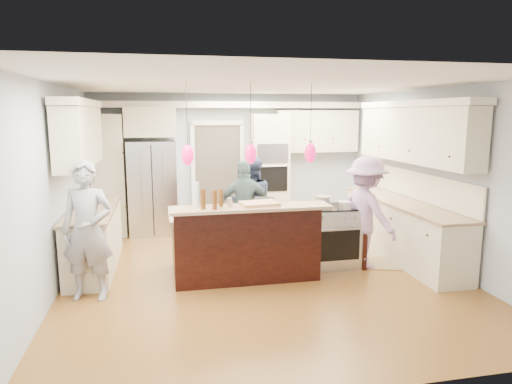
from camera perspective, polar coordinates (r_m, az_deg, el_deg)
The scene contains 23 objects.
ground_plane at distance 6.79m, azimuth 0.62°, elevation -10.11°, with size 6.00×6.00×0.00m, color #8F5C27.
room_shell at distance 6.40m, azimuth 0.65°, elevation 5.38°, with size 5.54×6.04×2.72m.
refrigerator at distance 8.99m, azimuth -12.78°, elevation 0.51°, with size 0.90×0.70×1.80m, color #B7B7BC.
oven_column at distance 9.23m, azimuth 1.61°, elevation 2.56°, with size 0.72×0.69×2.30m.
back_upper_cabinets at distance 9.04m, azimuth -7.83°, elevation 5.63°, with size 5.30×0.61×2.54m.
right_counter_run at distance 7.67m, azimuth 18.25°, elevation -0.12°, with size 0.64×3.10×2.51m.
left_cabinets at distance 7.22m, azimuth -20.13°, elevation -0.82°, with size 0.64×2.30×2.51m.
kitchen_island at distance 6.66m, azimuth -1.61°, elevation -6.12°, with size 2.10×1.46×1.12m.
island_range at distance 7.11m, azimuth 9.57°, elevation -5.45°, with size 0.82×0.71×0.92m.
pendant_lights at distance 5.86m, azimuth -0.67°, elevation 4.83°, with size 1.75×0.15×1.03m.
person_bar_end at distance 6.03m, azimuth -20.32°, elevation -4.59°, with size 0.64×0.42×1.75m, color gray.
person_far_left at distance 7.97m, azimuth -0.54°, elevation -1.27°, with size 0.76×0.59×1.56m, color navy.
person_far_right at distance 7.56m, azimuth -1.39°, elevation -1.90°, with size 0.91×0.38×1.56m, color slate.
person_range_side at distance 7.03m, azimuth 13.54°, elevation -2.56°, with size 1.08×0.62×1.68m, color #AE88B7.
floor_rug at distance 7.67m, azimuth 15.96°, elevation -8.08°, with size 0.72×1.05×0.01m, color olive.
water_bottle at distance 5.87m, azimuth -7.48°, elevation -0.36°, with size 0.08×0.08×0.33m, color silver.
beer_bottle_a at distance 5.77m, azimuth -6.64°, elevation -0.87°, with size 0.06×0.06×0.26m, color #4C2A0D.
beer_bottle_b at distance 5.73m, azimuth -5.18°, elevation -0.97°, with size 0.06×0.06×0.25m, color #4C2A0D.
beer_bottle_c at distance 5.93m, azimuth -4.42°, elevation -0.70°, with size 0.06×0.06×0.23m, color #4C2A0D.
drink_can at distance 5.88m, azimuth -3.31°, elevation -1.31°, with size 0.06×0.06×0.12m, color #B7B7BC.
cutting_board at distance 6.02m, azimuth 0.41°, elevation -1.44°, with size 0.48×0.34×0.04m, color tan.
pot_large at distance 7.08m, azimuth 8.46°, elevation -1.06°, with size 0.24×0.24×0.14m, color #B7B7BC.
pot_small at distance 6.86m, azimuth 11.02°, elevation -1.62°, with size 0.22×0.22×0.11m, color #B7B7BC.
Camera 1 is at (-1.38, -6.23, 2.31)m, focal length 32.00 mm.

